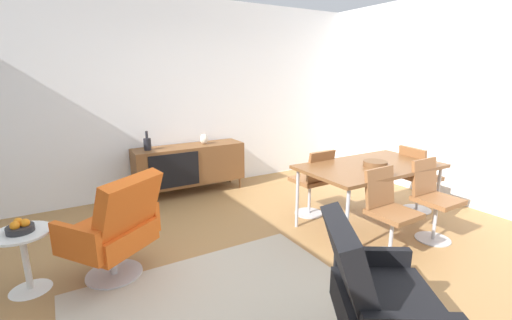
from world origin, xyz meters
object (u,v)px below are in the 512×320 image
(dining_chair_front_right, at_px, (433,197))
(dining_chair_front_left, at_px, (388,210))
(sideboard, at_px, (190,164))
(dining_chair_far_end, at_px, (417,176))
(vase_sculptural_dark, at_px, (147,144))
(vase_cobalt, at_px, (204,139))
(dining_chair_back_left, at_px, (313,180))
(lounge_chair_red, at_px, (115,228))
(armchair_black_shell, at_px, (376,296))
(dining_table, at_px, (370,168))
(wooden_bowl_on_table, at_px, (375,164))
(fruit_bowl, at_px, (20,227))
(side_table_round, at_px, (25,254))

(dining_chair_front_right, bearing_deg, dining_chair_front_left, -180.00)
(sideboard, bearing_deg, dining_chair_far_end, -43.70)
(vase_sculptural_dark, relative_size, dining_chair_front_right, 0.31)
(vase_cobalt, distance_m, dining_chair_far_end, 2.97)
(dining_chair_back_left, bearing_deg, dining_chair_far_end, -24.18)
(lounge_chair_red, xyz_separation_m, armchair_black_shell, (1.17, -1.78, 0.00))
(sideboard, distance_m, dining_table, 2.57)
(dining_chair_back_left, relative_size, dining_chair_far_end, 1.00)
(dining_chair_far_end, distance_m, armchair_black_shell, 2.79)
(armchair_black_shell, bearing_deg, dining_table, 43.10)
(sideboard, bearing_deg, dining_chair_front_right, -57.75)
(wooden_bowl_on_table, relative_size, dining_chair_far_end, 0.30)
(vase_cobalt, height_order, wooden_bowl_on_table, vase_cobalt)
(wooden_bowl_on_table, distance_m, armchair_black_shell, 2.04)
(dining_chair_front_right, height_order, lounge_chair_red, lounge_chair_red)
(dining_chair_front_left, distance_m, armchair_black_shell, 1.45)
(dining_table, relative_size, fruit_bowl, 8.00)
(dining_chair_far_end, bearing_deg, dining_table, -179.77)
(dining_table, relative_size, dining_chair_far_end, 1.87)
(dining_chair_far_end, distance_m, side_table_round, 4.28)
(dining_chair_front_right, bearing_deg, dining_chair_back_left, 121.97)
(dining_table, distance_m, side_table_round, 3.42)
(dining_table, distance_m, wooden_bowl_on_table, 0.10)
(armchair_black_shell, distance_m, side_table_round, 2.69)
(sideboard, xyz_separation_m, dining_table, (1.36, -2.16, 0.26))
(sideboard, height_order, lounge_chair_red, lounge_chair_red)
(vase_cobalt, relative_size, vase_sculptural_dark, 0.58)
(dining_chair_back_left, bearing_deg, armchair_black_shell, -120.57)
(side_table_round, bearing_deg, fruit_bowl, -10.56)
(wooden_bowl_on_table, bearing_deg, dining_chair_back_left, 118.29)
(dining_table, relative_size, wooden_bowl_on_table, 6.15)
(lounge_chair_red, bearing_deg, vase_sculptural_dark, 67.94)
(vase_cobalt, relative_size, dining_chair_front_right, 0.18)
(dining_table, bearing_deg, dining_chair_far_end, 0.23)
(vase_sculptural_dark, height_order, dining_chair_back_left, vase_sculptural_dark)
(vase_sculptural_dark, distance_m, fruit_bowl, 2.16)
(vase_cobalt, distance_m, vase_sculptural_dark, 0.83)
(vase_sculptural_dark, height_order, wooden_bowl_on_table, vase_sculptural_dark)
(dining_table, height_order, dining_chair_far_end, dining_chair_far_end)
(vase_cobalt, relative_size, dining_chair_far_end, 0.18)
(dining_chair_front_left, xyz_separation_m, armchair_black_shell, (-1.16, -0.86, -0.00))
(vase_cobalt, relative_size, dining_chair_front_left, 0.18)
(dining_chair_back_left, distance_m, side_table_round, 3.01)
(wooden_bowl_on_table, xyz_separation_m, side_table_round, (-3.35, 0.61, -0.45))
(wooden_bowl_on_table, relative_size, armchair_black_shell, 0.27)
(side_table_round, bearing_deg, dining_chair_front_right, -16.42)
(dining_table, xyz_separation_m, lounge_chair_red, (-2.68, 0.36, -0.23))
(dining_chair_far_end, xyz_separation_m, lounge_chair_red, (-3.57, 0.35, -0.00))
(lounge_chair_red, relative_size, armchair_black_shell, 1.00)
(sideboard, distance_m, side_table_round, 2.57)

